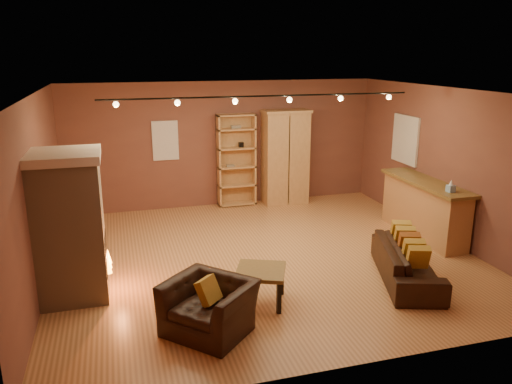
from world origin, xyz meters
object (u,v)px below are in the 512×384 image
object	(u,v)px
fireplace	(71,226)
armchair	(209,299)
bar_counter	(424,208)
coffee_table	(261,274)
armoire	(285,157)
loveseat	(408,256)
bookcase	(236,159)

from	to	relation	value
fireplace	armchair	size ratio (longest dim) A/B	1.77
fireplace	bar_counter	size ratio (longest dim) A/B	0.94
coffee_table	armoire	bearing A→B (deg)	66.95
armoire	armchair	bearing A→B (deg)	-118.61
fireplace	coffee_table	size ratio (longest dim) A/B	2.44
armchair	fireplace	bearing A→B (deg)	-176.07
bar_counter	armchair	xyz separation A→B (m)	(-4.58, -2.25, -0.10)
armoire	loveseat	size ratio (longest dim) A/B	1.08
bookcase	bar_counter	size ratio (longest dim) A/B	0.93
loveseat	armchair	bearing A→B (deg)	119.84
bar_counter	armchair	size ratio (longest dim) A/B	1.88
fireplace	armoire	size ratio (longest dim) A/B	0.98
loveseat	bookcase	bearing A→B (deg)	37.89
armoire	armchair	world-z (taller)	armoire
loveseat	armchair	xyz separation A→B (m)	(-3.21, -0.62, 0.06)
armoire	bar_counter	xyz separation A→B (m)	(1.82, -2.81, -0.54)
bar_counter	loveseat	xyz separation A→B (m)	(-1.36, -1.62, -0.16)
bar_counter	coffee_table	distance (m)	4.12
bookcase	armoire	bearing A→B (deg)	-8.24
armoire	coffee_table	xyz separation A→B (m)	(-1.92, -4.52, -0.66)
loveseat	coffee_table	xyz separation A→B (m)	(-2.38, -0.09, 0.04)
bar_counter	coffee_table	bearing A→B (deg)	-155.44
bar_counter	armoire	bearing A→B (deg)	123.00
bar_counter	armchair	world-z (taller)	bar_counter
armchair	coffee_table	xyz separation A→B (m)	(0.83, 0.54, -0.02)
armoire	bar_counter	world-z (taller)	armoire
fireplace	bookcase	distance (m)	4.98
fireplace	bar_counter	world-z (taller)	fireplace
bar_counter	armchair	distance (m)	5.10
bar_counter	loveseat	bearing A→B (deg)	-130.04
loveseat	coffee_table	world-z (taller)	loveseat
fireplace	loveseat	world-z (taller)	fireplace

